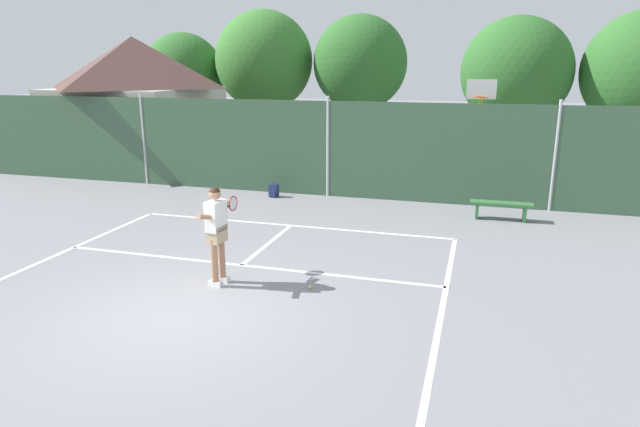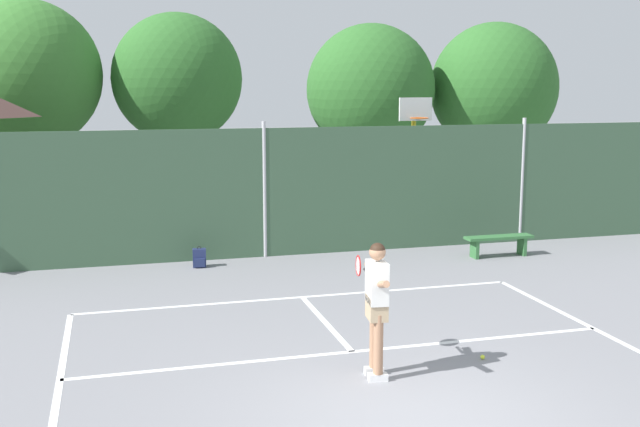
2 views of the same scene
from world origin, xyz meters
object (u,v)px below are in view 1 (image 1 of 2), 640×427
object	(u,v)px
tennis_player	(217,227)
tennis_ball	(310,287)
courtside_bench	(501,207)
basketball_hoop	(479,120)
backpack_navy	(274,191)

from	to	relation	value
tennis_player	tennis_ball	distance (m)	2.04
tennis_ball	courtside_bench	xyz separation A→B (m)	(3.43, 5.89, 0.33)
basketball_hoop	tennis_ball	world-z (taller)	basketball_hoop
backpack_navy	tennis_player	bearing A→B (deg)	-77.15
backpack_navy	basketball_hoop	bearing A→B (deg)	23.16
basketball_hoop	tennis_ball	distance (m)	9.88
backpack_navy	courtside_bench	xyz separation A→B (m)	(6.72, -0.78, 0.17)
basketball_hoop	backpack_navy	world-z (taller)	basketball_hoop
tennis_player	courtside_bench	world-z (taller)	tennis_player
tennis_player	tennis_ball	world-z (taller)	tennis_player
courtside_bench	backpack_navy	bearing A→B (deg)	173.34
basketball_hoop	tennis_ball	bearing A→B (deg)	-106.25
backpack_navy	courtside_bench	world-z (taller)	courtside_bench
tennis_player	backpack_navy	xyz separation A→B (m)	(-1.57, 6.90, -0.92)
tennis_ball	courtside_bench	size ratio (longest dim) A/B	0.04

